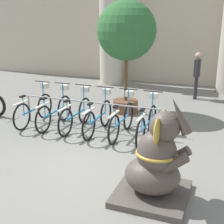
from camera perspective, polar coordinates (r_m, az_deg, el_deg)
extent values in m
plane|color=slate|center=(6.33, -4.41, -9.97)|extent=(60.00, 60.00, 0.00)
cube|color=#BCB29E|center=(13.88, 11.34, 17.46)|extent=(20.00, 0.20, 6.00)
cylinder|color=#BCB7A8|center=(13.58, -0.18, 15.68)|extent=(0.97, 0.97, 5.00)
cylinder|color=gray|center=(9.08, -14.91, 0.62)|extent=(0.05, 0.05, 0.75)
cylinder|color=gray|center=(7.60, 8.52, -2.24)|extent=(0.05, 0.05, 0.75)
cylinder|color=gray|center=(8.06, -4.31, 1.84)|extent=(3.81, 0.04, 0.04)
torus|color=black|center=(9.27, -12.18, 1.08)|extent=(0.05, 0.73, 0.73)
torus|color=black|center=(8.42, -16.16, -0.86)|extent=(0.05, 0.73, 0.73)
cube|color=#338CC6|center=(8.83, -14.10, 0.47)|extent=(0.04, 0.98, 0.04)
cube|color=silver|center=(8.32, -16.37, 1.61)|extent=(0.06, 0.61, 0.03)
cylinder|color=#338CC6|center=(8.43, -15.90, 0.97)|extent=(0.03, 0.03, 0.51)
cube|color=black|center=(8.36, -16.05, 2.77)|extent=(0.08, 0.18, 0.04)
cylinder|color=#338CC6|center=(9.14, -12.46, 3.22)|extent=(0.03, 0.03, 0.73)
cylinder|color=black|center=(9.06, -12.61, 5.46)|extent=(0.48, 0.03, 0.03)
cube|color=silver|center=(9.17, -12.21, 4.73)|extent=(0.20, 0.16, 0.14)
torus|color=black|center=(8.95, -8.70, 0.70)|extent=(0.05, 0.73, 0.73)
torus|color=black|center=(8.07, -12.46, -1.37)|extent=(0.05, 0.73, 0.73)
cube|color=#338CC6|center=(8.49, -10.50, 0.04)|extent=(0.04, 0.98, 0.04)
cube|color=silver|center=(7.96, -12.64, 1.21)|extent=(0.06, 0.61, 0.03)
cylinder|color=#338CC6|center=(8.08, -12.19, 0.54)|extent=(0.03, 0.03, 0.51)
cube|color=black|center=(8.00, -12.32, 2.42)|extent=(0.08, 0.18, 0.04)
cylinder|color=#338CC6|center=(8.82, -8.93, 2.91)|extent=(0.03, 0.03, 0.73)
cylinder|color=black|center=(8.74, -9.04, 5.23)|extent=(0.48, 0.03, 0.03)
cube|color=silver|center=(8.85, -8.68, 4.47)|extent=(0.20, 0.16, 0.14)
torus|color=black|center=(8.66, -5.01, 0.26)|extent=(0.05, 0.73, 0.73)
torus|color=black|center=(7.75, -8.50, -1.94)|extent=(0.05, 0.73, 0.73)
cube|color=#338CC6|center=(8.18, -6.67, -0.45)|extent=(0.04, 0.98, 0.04)
cube|color=silver|center=(7.63, -8.63, 0.74)|extent=(0.06, 0.61, 0.03)
cylinder|color=#338CC6|center=(7.75, -8.23, 0.05)|extent=(0.03, 0.03, 0.51)
cube|color=black|center=(7.67, -8.32, 2.00)|extent=(0.08, 0.18, 0.04)
cylinder|color=#338CC6|center=(8.52, -5.19, 2.54)|extent=(0.03, 0.03, 0.73)
cylinder|color=black|center=(8.44, -5.26, 4.94)|extent=(0.48, 0.03, 0.03)
cube|color=silver|center=(8.55, -4.94, 4.16)|extent=(0.20, 0.16, 0.14)
torus|color=black|center=(8.39, -1.13, -0.24)|extent=(0.05, 0.73, 0.73)
torus|color=black|center=(7.45, -4.27, -2.60)|extent=(0.05, 0.73, 0.73)
cube|color=#338CC6|center=(7.90, -2.61, -1.01)|extent=(0.04, 0.98, 0.04)
cube|color=silver|center=(7.33, -4.34, 0.19)|extent=(0.06, 0.61, 0.03)
cylinder|color=#338CC6|center=(7.45, -3.99, -0.52)|extent=(0.03, 0.03, 0.51)
cube|color=black|center=(7.37, -4.03, 1.50)|extent=(0.08, 0.18, 0.04)
cylinder|color=#338CC6|center=(8.25, -1.25, 2.10)|extent=(0.03, 0.03, 0.73)
cylinder|color=black|center=(8.16, -1.27, 4.58)|extent=(0.48, 0.03, 0.03)
cube|color=silver|center=(8.28, -1.00, 3.78)|extent=(0.20, 0.16, 0.14)
torus|color=black|center=(8.17, 3.02, -0.74)|extent=(0.05, 0.73, 0.73)
torus|color=black|center=(7.20, 0.33, -3.25)|extent=(0.05, 0.73, 0.73)
cube|color=#338CC6|center=(7.67, 1.77, -1.57)|extent=(0.04, 0.98, 0.04)
cube|color=silver|center=(7.08, 0.34, -0.38)|extent=(0.06, 0.61, 0.03)
cylinder|color=#338CC6|center=(7.21, 0.62, -1.10)|extent=(0.03, 0.03, 0.51)
cube|color=black|center=(7.12, 0.62, 0.98)|extent=(0.08, 0.18, 0.04)
cylinder|color=#338CC6|center=(8.03, 2.97, 1.65)|extent=(0.03, 0.03, 0.73)
cylinder|color=black|center=(7.94, 3.01, 4.20)|extent=(0.48, 0.03, 0.03)
cube|color=silver|center=(8.06, 3.22, 3.38)|extent=(0.20, 0.16, 0.14)
torus|color=black|center=(8.00, 7.37, -1.27)|extent=(0.05, 0.73, 0.73)
torus|color=black|center=(7.01, 5.23, -3.92)|extent=(0.05, 0.73, 0.73)
cube|color=#338CC6|center=(7.48, 6.38, -2.15)|extent=(0.04, 0.98, 0.04)
cube|color=silver|center=(6.88, 5.32, -0.98)|extent=(0.06, 0.61, 0.03)
cylinder|color=#338CC6|center=(7.01, 5.51, -1.71)|extent=(0.03, 0.03, 0.51)
cube|color=black|center=(6.93, 5.58, 0.42)|extent=(0.08, 0.18, 0.04)
cylinder|color=#338CC6|center=(7.85, 7.40, 1.17)|extent=(0.03, 0.03, 0.73)
cylinder|color=black|center=(7.76, 7.51, 3.77)|extent=(0.48, 0.03, 0.03)
cube|color=silver|center=(7.89, 7.64, 2.93)|extent=(0.20, 0.16, 0.14)
cube|color=#4C4742|center=(5.41, 7.24, -14.57)|extent=(1.18, 1.18, 0.10)
ellipsoid|color=#4C423D|center=(5.23, 7.38, -11.34)|extent=(0.91, 0.81, 0.59)
ellipsoid|color=#4C423D|center=(5.04, 8.16, -7.40)|extent=(0.64, 0.59, 0.75)
sphere|color=#4C423D|center=(4.85, 9.62, -2.66)|extent=(0.48, 0.48, 0.48)
ellipsoid|color=#B79333|center=(5.08, 9.47, -1.70)|extent=(0.08, 0.34, 0.41)
ellipsoid|color=#B79333|center=(4.64, 8.23, -3.53)|extent=(0.08, 0.34, 0.41)
cone|color=#4C423D|center=(4.75, 12.29, -0.61)|extent=(0.41, 0.17, 0.61)
cylinder|color=#4C423D|center=(5.15, 11.70, -8.05)|extent=(0.48, 0.16, 0.43)
cylinder|color=#4C423D|center=(4.91, 11.16, -9.33)|extent=(0.48, 0.16, 0.43)
torus|color=#B79333|center=(5.04, 8.16, -7.40)|extent=(0.67, 0.67, 0.05)
cylinder|color=#28282D|center=(11.65, 15.11, 4.40)|extent=(0.11, 0.11, 0.81)
cylinder|color=#28282D|center=(11.48, 15.01, 4.22)|extent=(0.11, 0.11, 0.81)
cube|color=#333338|center=(11.43, 15.34, 7.77)|extent=(0.20, 0.32, 0.61)
sphere|color=tan|center=(11.37, 15.51, 9.92)|extent=(0.22, 0.22, 0.22)
cylinder|color=#333338|center=(11.63, 15.46, 8.06)|extent=(0.07, 0.07, 0.55)
cylinder|color=#333338|center=(11.23, 15.24, 7.77)|extent=(0.07, 0.07, 0.55)
cylinder|color=brown|center=(9.69, 2.48, 1.10)|extent=(0.77, 0.77, 0.38)
cylinder|color=brown|center=(9.48, 2.55, 6.24)|extent=(0.10, 0.10, 1.39)
sphere|color=#2D6633|center=(9.31, 2.67, 14.65)|extent=(1.73, 1.73, 1.73)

